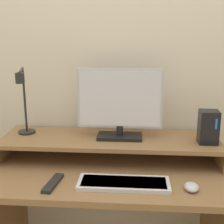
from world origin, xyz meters
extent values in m
cube|color=beige|center=(0.00, 0.66, 1.25)|extent=(6.00, 0.05, 2.50)
cube|color=olive|center=(0.00, 0.31, 0.73)|extent=(1.16, 0.62, 0.03)
cube|color=olive|center=(-0.57, 0.46, 0.80)|extent=(0.02, 0.34, 0.10)
cube|color=olive|center=(0.57, 0.46, 0.80)|extent=(0.02, 0.34, 0.10)
cube|color=olive|center=(0.00, 0.46, 0.85)|extent=(1.16, 0.34, 0.02)
cube|color=black|center=(0.05, 0.45, 0.87)|extent=(0.24, 0.12, 0.02)
cylinder|color=black|center=(0.05, 0.45, 0.91)|extent=(0.04, 0.04, 0.05)
cube|color=#B7B7BC|center=(0.05, 0.46, 1.08)|extent=(0.44, 0.02, 0.31)
cube|color=silver|center=(0.05, 0.45, 1.08)|extent=(0.42, 0.01, 0.29)
cylinder|color=black|center=(-0.47, 0.50, 0.87)|extent=(0.09, 0.09, 0.01)
cylinder|color=black|center=(-0.47, 0.50, 1.05)|extent=(0.01, 0.01, 0.35)
cylinder|color=black|center=(-0.44, 0.41, 1.23)|extent=(0.06, 0.19, 0.01)
cylinder|color=black|center=(-0.42, 0.32, 1.20)|extent=(0.04, 0.04, 0.05)
cube|color=black|center=(0.50, 0.41, 0.95)|extent=(0.09, 0.09, 0.17)
cube|color=#1972F2|center=(0.53, 0.37, 0.98)|extent=(0.01, 0.00, 0.05)
cube|color=silver|center=(0.09, 0.15, 0.76)|extent=(0.41, 0.14, 0.02)
cube|color=#AFAFB3|center=(0.09, 0.15, 0.76)|extent=(0.38, 0.12, 0.01)
ellipsoid|color=silver|center=(0.38, 0.13, 0.77)|extent=(0.06, 0.08, 0.03)
cube|color=black|center=(-0.23, 0.13, 0.76)|extent=(0.06, 0.18, 0.02)
camera|label=1|loc=(0.13, -1.12, 1.42)|focal=50.00mm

